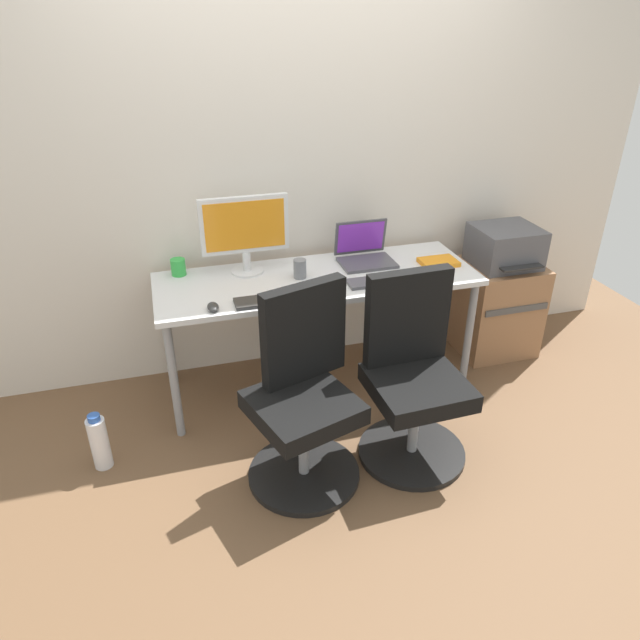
{
  "coord_description": "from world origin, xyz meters",
  "views": [
    {
      "loc": [
        -0.8,
        -2.82,
        2.03
      ],
      "look_at": [
        0.0,
        -0.05,
        0.46
      ],
      "focal_mm": 32.79,
      "sensor_mm": 36.0,
      "label": 1
    }
  ],
  "objects": [
    {
      "name": "ground_plane",
      "position": [
        0.0,
        0.0,
        0.0
      ],
      "size": [
        5.28,
        5.28,
        0.0
      ],
      "primitive_type": "plane",
      "color": "brown"
    },
    {
      "name": "back_wall",
      "position": [
        0.0,
        0.39,
        1.3
      ],
      "size": [
        4.4,
        0.04,
        2.6
      ],
      "primitive_type": "cube",
      "color": "silver",
      "rests_on": "ground"
    },
    {
      "name": "desk",
      "position": [
        0.0,
        0.0,
        0.64
      ],
      "size": [
        1.77,
        0.62,
        0.71
      ],
      "color": "silver",
      "rests_on": "ground"
    },
    {
      "name": "office_chair_left",
      "position": [
        -0.26,
        -0.69,
        0.42
      ],
      "size": [
        0.55,
        0.55,
        0.94
      ],
      "color": "black",
      "rests_on": "ground"
    },
    {
      "name": "office_chair_right",
      "position": [
        0.29,
        -0.69,
        0.42
      ],
      "size": [
        0.54,
        0.54,
        0.94
      ],
      "color": "black",
      "rests_on": "ground"
    },
    {
      "name": "side_cabinet",
      "position": [
        1.22,
        0.09,
        0.3
      ],
      "size": [
        0.47,
        0.45,
        0.6
      ],
      "color": "#996B47",
      "rests_on": "ground"
    },
    {
      "name": "printer",
      "position": [
        1.22,
        0.09,
        0.72
      ],
      "size": [
        0.38,
        0.4,
        0.24
      ],
      "color": "#515156",
      "rests_on": "side_cabinet"
    },
    {
      "name": "water_bottle_on_floor",
      "position": [
        -1.22,
        -0.4,
        0.15
      ],
      "size": [
        0.09,
        0.09,
        0.31
      ],
      "color": "white",
      "rests_on": "ground"
    },
    {
      "name": "desktop_monitor",
      "position": [
        -0.36,
        0.17,
        0.96
      ],
      "size": [
        0.48,
        0.18,
        0.43
      ],
      "color": "silver",
      "rests_on": "desk"
    },
    {
      "name": "open_laptop",
      "position": [
        0.32,
        0.14,
        0.76
      ],
      "size": [
        0.31,
        0.26,
        0.23
      ],
      "color": "#4C4C51",
      "rests_on": "desk"
    },
    {
      "name": "keyboard_by_monitor",
      "position": [
        -0.32,
        -0.23,
        0.71
      ],
      "size": [
        0.34,
        0.12,
        0.02
      ],
      "primitive_type": "cube",
      "color": "#2D2D2D",
      "rests_on": "desk"
    },
    {
      "name": "keyboard_by_laptop",
      "position": [
        0.29,
        -0.17,
        0.71
      ],
      "size": [
        0.34,
        0.12,
        0.02
      ],
      "primitive_type": "cube",
      "color": "#515156",
      "rests_on": "desk"
    },
    {
      "name": "mouse_by_monitor",
      "position": [
        -0.6,
        -0.24,
        0.72
      ],
      "size": [
        0.06,
        0.1,
        0.03
      ],
      "primitive_type": "ellipsoid",
      "color": "#2D2D2D",
      "rests_on": "desk"
    },
    {
      "name": "mouse_by_laptop",
      "position": [
        -0.06,
        -0.24,
        0.72
      ],
      "size": [
        0.06,
        0.1,
        0.03
      ],
      "primitive_type": "ellipsoid",
      "color": "#B7B7B7",
      "rests_on": "desk"
    },
    {
      "name": "coffee_mug",
      "position": [
        -0.73,
        0.24,
        0.75
      ],
      "size": [
        0.08,
        0.08,
        0.09
      ],
      "primitive_type": "cylinder",
      "color": "green",
      "rests_on": "desk"
    },
    {
      "name": "pen_cup",
      "position": [
        -0.1,
        0.01,
        0.76
      ],
      "size": [
        0.07,
        0.07,
        0.1
      ],
      "primitive_type": "cylinder",
      "color": "slate",
      "rests_on": "desk"
    },
    {
      "name": "notebook",
      "position": [
        0.72,
        -0.03,
        0.72
      ],
      "size": [
        0.21,
        0.15,
        0.03
      ],
      "primitive_type": "cube",
      "color": "orange",
      "rests_on": "desk"
    }
  ]
}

